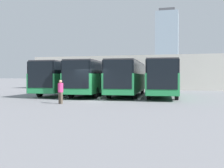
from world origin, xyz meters
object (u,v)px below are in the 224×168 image
Objects in this scene: bus_0 at (163,77)px; bus_2 at (94,77)px; bus_1 at (128,77)px; pedestrian at (61,91)px; bus_3 at (65,77)px.

bus_0 is 6.89m from bus_2.
bus_0 and bus_2 have the same top height.
bus_0 and bus_1 have the same top height.
bus_0 is 11.11m from pedestrian.
bus_0 is 7.27× the size of pedestrian.
bus_2 is 3.49m from bus_3.
pedestrian is at bearing 68.31° from bus_1.
bus_3 is 7.27× the size of pedestrian.
pedestrian is (2.91, 9.13, -0.96)m from bus_1.
bus_1 is 1.00× the size of bus_2.
pedestrian is at bearing 89.40° from bus_2.
bus_0 is 1.00× the size of bus_1.
bus_1 is at bearing 172.95° from bus_3.
bus_2 reaches higher than pedestrian.
bus_2 is 1.00× the size of bus_3.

